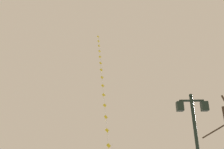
{
  "coord_description": "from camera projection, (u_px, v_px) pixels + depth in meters",
  "views": [
    {
      "loc": [
        -0.42,
        -0.7,
        1.63
      ],
      "look_at": [
        -1.11,
        23.37,
        11.08
      ],
      "focal_mm": 37.01,
      "sensor_mm": 36.0,
      "label": 1
    }
  ],
  "objects": [
    {
      "name": "kite_train",
      "position": [
        102.0,
        78.0,
        30.46
      ],
      "size": [
        3.23,
        16.07,
        23.34
      ],
      "color": "brown",
      "rests_on": "ground_plane"
    },
    {
      "name": "twin_lantern_lamp_post",
      "position": [
        195.0,
        126.0,
        9.58
      ],
      "size": [
        1.33,
        0.28,
        4.53
      ],
      "color": "#1E2D23",
      "rests_on": "ground_plane"
    }
  ]
}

